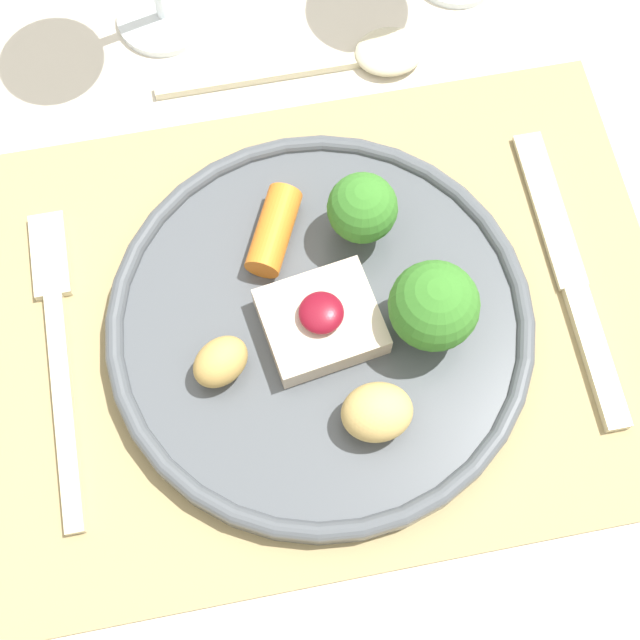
# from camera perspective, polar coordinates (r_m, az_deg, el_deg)

# --- Properties ---
(ground_plane) EXTENTS (8.00, 8.00, 0.00)m
(ground_plane) POSITION_cam_1_polar(r_m,az_deg,el_deg) (1.30, -0.06, -11.39)
(ground_plane) COLOR brown
(dining_table) EXTENTS (1.37, 1.19, 0.73)m
(dining_table) POSITION_cam_1_polar(r_m,az_deg,el_deg) (0.66, -0.11, -2.42)
(dining_table) COLOR beige
(dining_table) RESTS_ON ground_plane
(placemat) EXTENTS (0.46, 0.33, 0.00)m
(placemat) POSITION_cam_1_polar(r_m,az_deg,el_deg) (0.59, -0.13, -0.04)
(placemat) COLOR #9E895B
(placemat) RESTS_ON dining_table
(dinner_plate) EXTENTS (0.28, 0.28, 0.08)m
(dinner_plate) POSITION_cam_1_polar(r_m,az_deg,el_deg) (0.57, 0.52, -0.01)
(dinner_plate) COLOR #4C5156
(dinner_plate) RESTS_ON placemat
(fork) EXTENTS (0.02, 0.22, 0.01)m
(fork) POSITION_cam_1_polar(r_m,az_deg,el_deg) (0.61, -16.44, -1.20)
(fork) COLOR beige
(fork) RESTS_ON placemat
(knife) EXTENTS (0.02, 0.22, 0.01)m
(knife) POSITION_cam_1_polar(r_m,az_deg,el_deg) (0.62, 16.06, 1.65)
(knife) COLOR beige
(knife) RESTS_ON placemat
(spoon) EXTENTS (0.20, 0.04, 0.02)m
(spoon) POSITION_cam_1_polar(r_m,az_deg,el_deg) (0.69, 2.40, 16.43)
(spoon) COLOR beige
(spoon) RESTS_ON dining_table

